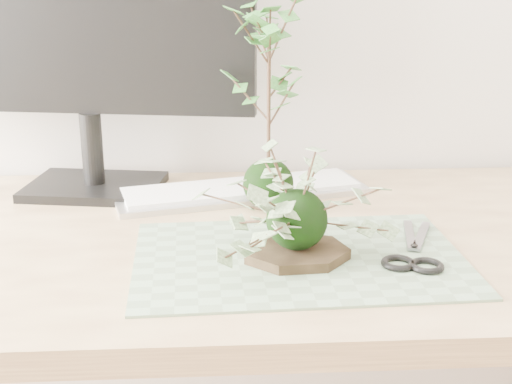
% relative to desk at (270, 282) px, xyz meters
% --- Properties ---
extents(desk, '(1.60, 0.70, 0.74)m').
position_rel_desk_xyz_m(desk, '(0.00, 0.00, 0.00)').
color(desk, '#D1B47D').
rests_on(desk, ground_plane).
extents(cutting_mat, '(0.50, 0.34, 0.00)m').
position_rel_desk_xyz_m(cutting_mat, '(0.03, -0.11, 0.09)').
color(cutting_mat, slate).
rests_on(cutting_mat, desk).
extents(stone_dish, '(0.17, 0.17, 0.01)m').
position_rel_desk_xyz_m(stone_dish, '(0.03, -0.11, 0.10)').
color(stone_dish, black).
rests_on(stone_dish, cutting_mat).
extents(ivy_kokedama, '(0.26, 0.26, 0.18)m').
position_rel_desk_xyz_m(ivy_kokedama, '(0.03, -0.11, 0.19)').
color(ivy_kokedama, black).
rests_on(ivy_kokedama, stone_dish).
extents(maple_kokedama, '(0.26, 0.26, 0.37)m').
position_rel_desk_xyz_m(maple_kokedama, '(0.00, 0.12, 0.35)').
color(maple_kokedama, black).
rests_on(maple_kokedama, desk).
extents(keyboard, '(0.49, 0.25, 0.02)m').
position_rel_desk_xyz_m(keyboard, '(-0.04, 0.20, 0.10)').
color(keyboard, '#B9B9BC').
rests_on(keyboard, desk).
extents(monitor, '(0.61, 0.22, 0.54)m').
position_rel_desk_xyz_m(monitor, '(-0.32, 0.25, 0.40)').
color(monitor, black).
rests_on(monitor, desk).
extents(scissors, '(0.10, 0.21, 0.01)m').
position_rel_desk_xyz_m(scissors, '(0.21, -0.13, 0.10)').
color(scissors, gray).
rests_on(scissors, cutting_mat).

